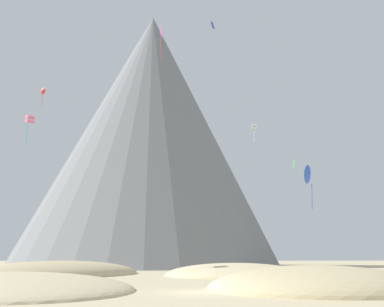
% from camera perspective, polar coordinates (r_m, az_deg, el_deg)
% --- Properties ---
extents(ground_plane, '(400.00, 400.00, 0.00)m').
position_cam_1_polar(ground_plane, '(28.41, 0.42, -18.82)').
color(ground_plane, '#CCBA8E').
extents(dune_foreground_left, '(24.94, 29.98, 3.60)m').
position_cam_1_polar(dune_foreground_left, '(53.36, -18.30, -15.96)').
color(dune_foreground_left, '#C6B284').
rests_on(dune_foreground_left, ground_plane).
extents(dune_foreground_right, '(17.51, 16.22, 3.42)m').
position_cam_1_polar(dune_foreground_right, '(31.37, 16.97, -17.80)').
color(dune_foreground_right, '#C6B284').
rests_on(dune_foreground_right, ground_plane).
extents(dune_midground, '(28.04, 30.39, 2.25)m').
position_cam_1_polar(dune_midground, '(35.15, -24.37, -16.73)').
color(dune_midground, '#CCBA8E').
rests_on(dune_midground, ground_plane).
extents(dune_back_low, '(23.38, 23.75, 3.03)m').
position_cam_1_polar(dune_back_low, '(53.04, 6.11, -16.58)').
color(dune_back_low, beige).
rests_on(dune_back_low, ground_plane).
extents(bush_near_left, '(2.35, 2.35, 0.61)m').
position_cam_1_polar(bush_near_left, '(42.26, 10.58, -16.65)').
color(bush_near_left, '#668C4C').
rests_on(bush_near_left, ground_plane).
extents(bush_near_right, '(2.90, 2.90, 1.01)m').
position_cam_1_polar(bush_near_right, '(36.26, 6.88, -16.91)').
color(bush_near_right, '#568442').
rests_on(bush_near_right, ground_plane).
extents(bush_scatter_east, '(3.37, 3.37, 0.71)m').
position_cam_1_polar(bush_scatter_east, '(47.79, 7.24, -16.40)').
color(bush_scatter_east, '#668C4C').
rests_on(bush_scatter_east, ground_plane).
extents(bush_mid_center, '(2.24, 2.24, 0.75)m').
position_cam_1_polar(bush_mid_center, '(37.23, -15.53, -16.65)').
color(bush_mid_center, '#668C4C').
rests_on(bush_mid_center, ground_plane).
extents(bush_low_patch, '(1.78, 1.78, 0.68)m').
position_cam_1_polar(bush_low_patch, '(32.79, 24.19, -16.42)').
color(bush_low_patch, '#568442').
rests_on(bush_low_patch, ground_plane).
extents(rock_massif, '(77.56, 77.56, 67.69)m').
position_cam_1_polar(rock_massif, '(106.71, -5.86, 2.42)').
color(rock_massif, slate).
rests_on(rock_massif, ground_plane).
extents(kite_green_mid, '(1.21, 2.53, 2.43)m').
position_cam_1_polar(kite_green_mid, '(73.86, 13.95, -1.60)').
color(kite_green_mid, green).
extents(kite_violet_mid, '(0.42, 0.88, 4.10)m').
position_cam_1_polar(kite_violet_mid, '(87.13, -4.21, -0.19)').
color(kite_violet_mid, purple).
extents(kite_red_high, '(1.36, 1.09, 3.90)m').
position_cam_1_polar(kite_red_high, '(85.83, -20.17, 8.17)').
color(kite_red_high, red).
extents(kite_indigo_high, '(0.75, 0.72, 1.30)m').
position_cam_1_polar(kite_indigo_high, '(67.52, 2.90, 17.45)').
color(kite_indigo_high, '#5138B2').
extents(kite_magenta_high, '(0.53, 2.22, 6.28)m').
position_cam_1_polar(kite_magenta_high, '(70.89, -4.40, 16.48)').
color(kite_magenta_high, '#D1339E').
extents(kite_gold_mid, '(0.86, 0.50, 1.21)m').
position_cam_1_polar(kite_gold_mid, '(81.90, -3.54, -4.94)').
color(kite_gold_mid, gold).
extents(kite_cyan_low, '(2.01, 1.23, 2.03)m').
position_cam_1_polar(kite_cyan_low, '(91.30, -17.24, -9.23)').
color(kite_cyan_low, '#33BCDB').
extents(kite_white_high, '(1.48, 1.54, 4.47)m').
position_cam_1_polar(kite_white_high, '(92.69, 8.69, 3.71)').
color(kite_white_high, white).
extents(kite_blue_low, '(2.03, 2.37, 5.77)m').
position_cam_1_polar(kite_blue_low, '(54.76, 15.98, -2.85)').
color(kite_blue_low, blue).
extents(kite_rainbow_mid, '(1.28, 1.29, 3.95)m').
position_cam_1_polar(kite_rainbow_mid, '(54.25, -21.72, 4.41)').
color(kite_rainbow_mid, '#E5668C').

